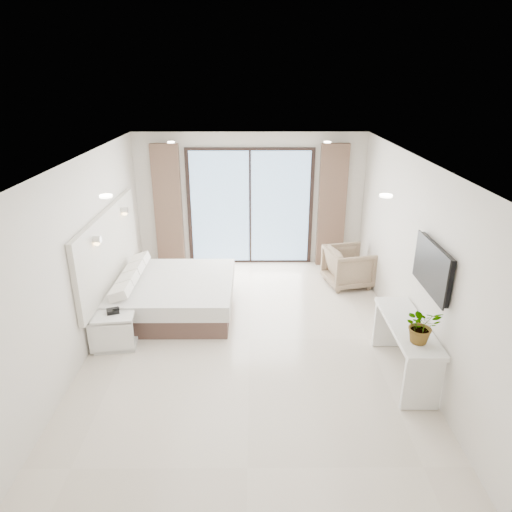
% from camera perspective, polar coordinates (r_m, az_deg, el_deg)
% --- Properties ---
extents(ground, '(6.20, 6.20, 0.00)m').
position_cam_1_polar(ground, '(7.01, -0.85, -10.39)').
color(ground, beige).
rests_on(ground, ground).
extents(room_shell, '(4.62, 6.22, 2.72)m').
position_cam_1_polar(room_shell, '(7.10, -2.48, 4.14)').
color(room_shell, silver).
rests_on(room_shell, ground).
extents(bed, '(2.00, 1.91, 0.70)m').
position_cam_1_polar(bed, '(7.79, -10.51, -4.80)').
color(bed, brown).
rests_on(bed, ground).
extents(nightstand, '(0.63, 0.54, 0.52)m').
position_cam_1_polar(nightstand, '(7.03, -17.17, -8.82)').
color(nightstand, white).
rests_on(nightstand, ground).
extents(phone, '(0.21, 0.19, 0.06)m').
position_cam_1_polar(phone, '(6.92, -17.46, -6.58)').
color(phone, black).
rests_on(phone, nightstand).
extents(console_desk, '(0.47, 1.52, 0.77)m').
position_cam_1_polar(console_desk, '(6.29, 18.26, -9.73)').
color(console_desk, white).
rests_on(console_desk, ground).
extents(plant, '(0.43, 0.47, 0.35)m').
position_cam_1_polar(plant, '(5.76, 19.95, -8.56)').
color(plant, '#33662D').
rests_on(plant, console_desk).
extents(armchair, '(0.89, 0.93, 0.81)m').
position_cam_1_polar(armchair, '(8.72, 11.49, -1.10)').
color(armchair, '#92725F').
rests_on(armchair, ground).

